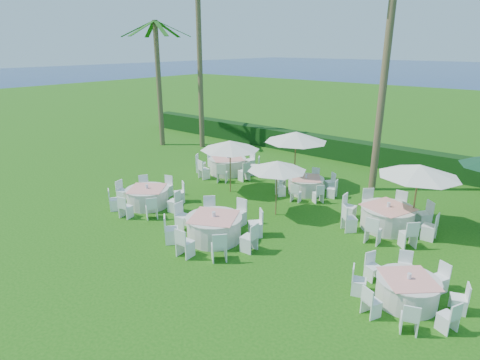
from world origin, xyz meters
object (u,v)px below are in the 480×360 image
at_px(banquet_table_c, 407,290).
at_px(banquet_table_f, 387,217).
at_px(banquet_table_b, 214,227).
at_px(banquet_table_e, 306,185).
at_px(banquet_table_d, 228,165).
at_px(umbrella_b, 277,166).
at_px(umbrella_d, 419,171).
at_px(umbrella_c, 296,137).
at_px(banquet_table_a, 148,197).
at_px(umbrella_a, 230,145).

relative_size(banquet_table_c, banquet_table_f, 0.82).
xyz_separation_m(banquet_table_b, banquet_table_e, (0.10, 6.03, -0.07)).
xyz_separation_m(banquet_table_d, banquet_table_f, (8.89, -1.34, 0.00)).
relative_size(banquet_table_b, umbrella_b, 1.48).
bearing_deg(banquet_table_e, banquet_table_d, -179.50).
bearing_deg(banquet_table_c, umbrella_d, 105.72).
height_order(umbrella_b, umbrella_c, umbrella_c).
relative_size(banquet_table_a, banquet_table_b, 0.91).
relative_size(banquet_table_c, banquet_table_e, 0.96).
xyz_separation_m(banquet_table_f, umbrella_b, (-3.86, -1.55, 1.59)).
height_order(banquet_table_c, banquet_table_d, banquet_table_d).
bearing_deg(banquet_table_f, banquet_table_d, 171.46).
relative_size(banquet_table_e, umbrella_a, 1.08).
xyz_separation_m(banquet_table_c, banquet_table_f, (-2.04, 4.14, 0.07)).
bearing_deg(umbrella_a, banquet_table_b, -56.20).
bearing_deg(umbrella_d, banquet_table_c, -74.28).
bearing_deg(banquet_table_f, umbrella_b, -158.09).
bearing_deg(banquet_table_a, banquet_table_d, 93.60).
distance_m(banquet_table_a, banquet_table_c, 10.59).
xyz_separation_m(umbrella_a, umbrella_d, (7.73, 1.16, 0.07)).
distance_m(banquet_table_e, banquet_table_f, 4.44).
xyz_separation_m(banquet_table_a, umbrella_c, (3.44, 5.97, 2.01)).
height_order(banquet_table_a, umbrella_b, umbrella_b).
relative_size(banquet_table_d, umbrella_b, 1.46).
bearing_deg(umbrella_d, banquet_table_a, -153.34).
xyz_separation_m(banquet_table_e, banquet_table_f, (4.23, -1.38, 0.07)).
bearing_deg(umbrella_d, banquet_table_b, -134.59).
bearing_deg(banquet_table_a, banquet_table_c, 0.19).
height_order(banquet_table_a, banquet_table_e, banquet_table_a).
bearing_deg(banquet_table_c, umbrella_a, 158.99).
height_order(banquet_table_b, umbrella_b, umbrella_b).
bearing_deg(umbrella_b, umbrella_d, 23.87).
height_order(banquet_table_a, umbrella_a, umbrella_a).
bearing_deg(banquet_table_e, umbrella_c, 154.67).
relative_size(banquet_table_b, banquet_table_d, 1.02).
height_order(umbrella_a, umbrella_b, umbrella_a).
relative_size(banquet_table_c, banquet_table_d, 0.83).
bearing_deg(banquet_table_c, banquet_table_b, -175.41).
bearing_deg(banquet_table_d, banquet_table_a, -86.40).
bearing_deg(umbrella_c, banquet_table_e, -25.33).
distance_m(banquet_table_c, banquet_table_f, 4.62).
bearing_deg(banquet_table_d, banquet_table_b, -52.66).
bearing_deg(umbrella_c, banquet_table_b, -83.11).
bearing_deg(umbrella_b, banquet_table_a, -150.73).
bearing_deg(banquet_table_e, banquet_table_c, -41.37).
distance_m(banquet_table_c, banquet_table_d, 12.23).
relative_size(banquet_table_d, umbrella_c, 1.15).
distance_m(banquet_table_b, umbrella_d, 7.44).
relative_size(banquet_table_d, banquet_table_f, 0.99).
relative_size(banquet_table_b, umbrella_d, 1.21).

